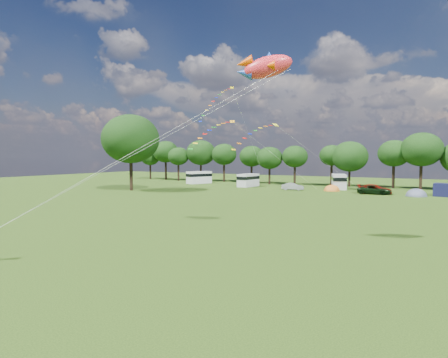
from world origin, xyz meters
The scene contains 16 objects.
ground_plane centered at (0.00, 0.00, 0.00)m, with size 180.00×180.00×0.00m, color black.
tree_line centered at (5.30, 54.99, 6.35)m, with size 102.98×10.98×10.27m.
big_tree centered at (-30.00, 28.00, 9.02)m, with size 10.00×10.00×13.28m.
car_b centered at (-5.49, 42.56, 0.63)m, with size 1.34×3.59×1.27m, color #97999F.
car_c centered at (8.11, 43.01, 0.74)m, with size 2.08×4.96×1.49m, color maroon.
car_d centered at (8.10, 42.08, 0.70)m, with size 2.33×5.15×1.40m, color black.
campervan_a centered at (-28.85, 47.94, 1.43)m, with size 4.33×5.90×2.66m.
campervan_b centered at (-15.72, 45.62, 1.35)m, with size 2.73×5.34×2.52m.
campervan_c centered at (1.12, 49.02, 1.45)m, with size 3.83×5.95×2.70m.
tent_orange centered at (0.99, 44.22, 0.02)m, with size 2.76×3.02×2.16m.
tent_greyblue centered at (14.09, 41.96, 0.02)m, with size 3.07×3.36×2.29m.
awning_navy centered at (17.91, 43.85, 0.98)m, with size 3.13×2.54×1.95m, color #121437.
fish_kite centered at (5.75, 3.38, 12.25)m, with size 4.27×2.42×2.23m.
streamer_kite_a centered at (-12.69, 28.87, 14.86)m, with size 3.27×5.51×5.73m.
streamer_kite_b centered at (-7.81, 19.56, 9.36)m, with size 4.32×4.65×3.80m.
streamer_kite_c centered at (1.20, 12.90, 8.45)m, with size 2.98×4.89×2.76m.
Camera 1 is at (16.37, -21.02, 6.05)m, focal length 30.00 mm.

